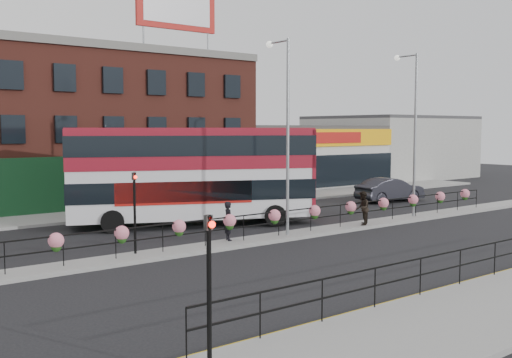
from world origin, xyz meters
TOP-DOWN VIEW (x-y plane):
  - ground at (0.00, 0.00)m, footprint 120.00×120.00m
  - north_pavement at (0.00, 12.00)m, footprint 60.00×4.00m
  - median at (0.00, 0.00)m, footprint 60.00×1.60m
  - yellow_line_inner at (0.00, -9.70)m, footprint 60.00×0.10m
  - yellow_line_outer at (0.00, -9.88)m, footprint 60.00×0.10m
  - brick_building at (-4.00, 19.96)m, footprint 25.00×12.21m
  - supermarket at (16.00, 19.90)m, footprint 15.00×12.25m
  - warehouse_east at (30.75, 20.00)m, footprint 14.50×12.00m
  - billboard at (2.50, 14.99)m, footprint 6.00×0.29m
  - median_railing at (-0.00, 0.00)m, footprint 30.04×0.56m
  - south_railing at (-2.00, -10.10)m, footprint 20.04×0.05m
  - double_decker_bus at (-2.09, 5.63)m, footprint 12.67×7.73m
  - car at (14.02, 6.01)m, footprint 2.99×5.45m
  - pedestrian_a at (-3.51, 0.42)m, footprint 0.87×0.79m
  - pedestrian_b at (4.29, -0.30)m, footprint 1.47×1.47m
  - lamp_column_west at (-0.55, 0.14)m, footprint 0.32×1.57m
  - lamp_column_east at (8.91, 0.32)m, footprint 0.32×1.59m
  - traffic_light_south at (-12.00, -11.01)m, footprint 0.15×0.28m
  - traffic_light_median at (-8.00, 0.39)m, footprint 0.15×0.28m

SIDE VIEW (x-z plane):
  - ground at x=0.00m, z-range 0.00..0.00m
  - yellow_line_inner at x=0.00m, z-range 0.00..0.01m
  - yellow_line_outer at x=0.00m, z-range 0.00..0.01m
  - north_pavement at x=0.00m, z-range 0.00..0.15m
  - median at x=0.00m, z-range 0.00..0.15m
  - car at x=14.02m, z-range 0.00..1.65m
  - south_railing at x=-2.00m, z-range 0.40..1.52m
  - pedestrian_a at x=-3.51m, z-range 0.15..1.87m
  - pedestrian_b at x=4.29m, z-range 0.15..1.88m
  - median_railing at x=0.00m, z-range 0.43..1.66m
  - traffic_light_south at x=-12.00m, z-range 0.64..4.29m
  - traffic_light_median at x=-8.00m, z-range 0.64..4.29m
  - supermarket at x=16.00m, z-range 0.00..5.30m
  - double_decker_bus at x=-2.09m, z-range 0.58..5.66m
  - warehouse_east at x=30.75m, z-range 0.00..6.30m
  - brick_building at x=-4.00m, z-range -0.02..10.28m
  - lamp_column_west at x=-0.55m, z-range 0.98..9.96m
  - lamp_column_east at x=8.91m, z-range 0.99..10.03m
  - billboard at x=2.50m, z-range 10.98..15.38m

